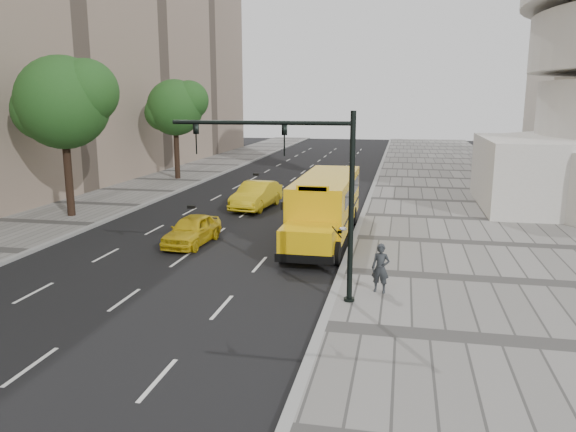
% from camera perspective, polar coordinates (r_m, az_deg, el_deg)
% --- Properties ---
extents(ground, '(140.00, 140.00, 0.00)m').
position_cam_1_polar(ground, '(28.77, -5.23, -1.82)').
color(ground, black).
rests_on(ground, ground).
extents(sidewalk_museum, '(12.00, 140.00, 0.15)m').
position_cam_1_polar(sidewalk_museum, '(27.83, 19.18, -2.75)').
color(sidewalk_museum, gray).
rests_on(sidewalk_museum, ground).
extents(sidewalk_far, '(6.00, 140.00, 0.15)m').
position_cam_1_polar(sidewalk_far, '(33.58, -23.52, -0.66)').
color(sidewalk_far, gray).
rests_on(sidewalk_far, ground).
extents(curb_museum, '(0.30, 140.00, 0.15)m').
position_cam_1_polar(curb_museum, '(27.65, 6.77, -2.25)').
color(curb_museum, gray).
rests_on(curb_museum, ground).
extents(curb_far, '(0.30, 140.00, 0.15)m').
position_cam_1_polar(curb_far, '(31.96, -19.11, -0.91)').
color(curb_far, gray).
rests_on(curb_far, ground).
extents(tree_b, '(5.81, 5.16, 9.14)m').
position_cam_1_polar(tree_b, '(34.10, -21.79, 10.72)').
color(tree_b, black).
rests_on(tree_b, ground).
extents(tree_c, '(5.18, 4.60, 8.35)m').
position_cam_1_polar(tree_c, '(48.11, -11.31, 10.80)').
color(tree_c, black).
rests_on(tree_c, ground).
extents(school_bus, '(2.96, 11.56, 3.19)m').
position_cam_1_polar(school_bus, '(27.87, 3.85, 1.47)').
color(school_bus, '#ECB10B').
rests_on(school_bus, ground).
extents(taxi_near, '(1.89, 4.19, 1.39)m').
position_cam_1_polar(taxi_near, '(26.82, -9.73, -1.41)').
color(taxi_near, gold).
rests_on(taxi_near, ground).
extents(taxi_far, '(2.34, 5.24, 1.67)m').
position_cam_1_polar(taxi_far, '(35.21, -3.24, 2.12)').
color(taxi_far, gold).
rests_on(taxi_far, ground).
extents(pedestrian, '(0.70, 0.53, 1.72)m').
position_cam_1_polar(pedestrian, '(19.75, 9.39, -5.26)').
color(pedestrian, '#272A2E').
rests_on(pedestrian, sidewalk_museum).
extents(traffic_signal, '(6.18, 0.36, 6.40)m').
position_cam_1_polar(traffic_signal, '(18.24, 2.09, 3.41)').
color(traffic_signal, black).
rests_on(traffic_signal, ground).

